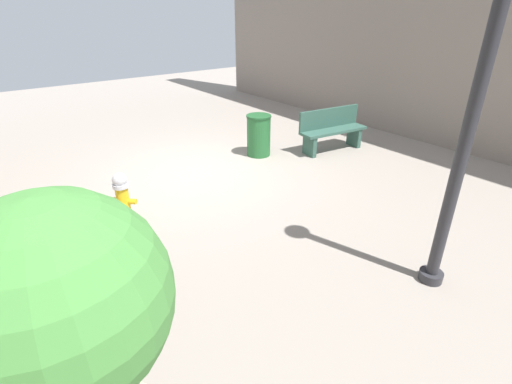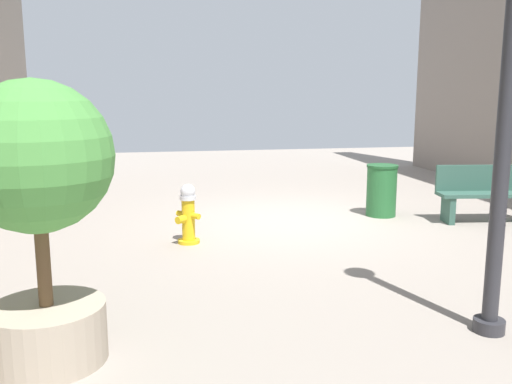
{
  "view_description": "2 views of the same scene",
  "coord_description": "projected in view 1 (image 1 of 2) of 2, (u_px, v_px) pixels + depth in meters",
  "views": [
    {
      "loc": [
        3.36,
        6.22,
        3.02
      ],
      "look_at": [
        0.48,
        2.51,
        0.7
      ],
      "focal_mm": 26.41,
      "sensor_mm": 36.0,
      "label": 1
    },
    {
      "loc": [
        2.42,
        8.84,
        2.15
      ],
      "look_at": [
        1.12,
        2.28,
        0.94
      ],
      "focal_mm": 38.5,
      "sensor_mm": 36.0,
      "label": 2
    }
  ],
  "objects": [
    {
      "name": "trash_bin",
      "position": [
        259.0,
        135.0,
        8.33
      ],
      "size": [
        0.55,
        0.55,
        0.91
      ],
      "color": "#266633",
      "rests_on": "ground_plane"
    },
    {
      "name": "planter_tree",
      "position": [
        71.0,
        341.0,
        2.05
      ],
      "size": [
        1.18,
        1.18,
        2.26
      ],
      "color": "tan",
      "rests_on": "ground_plane"
    },
    {
      "name": "street_lamp",
      "position": [
        483.0,
        73.0,
        3.54
      ],
      "size": [
        0.36,
        0.36,
        3.96
      ],
      "color": "#2D2D33",
      "rests_on": "ground_plane"
    },
    {
      "name": "fire_hydrant",
      "position": [
        123.0,
        200.0,
        5.6
      ],
      "size": [
        0.37,
        0.37,
        0.87
      ],
      "color": "gold",
      "rests_on": "ground_plane"
    },
    {
      "name": "bench_near",
      "position": [
        332.0,
        129.0,
        8.62
      ],
      "size": [
        1.68,
        0.68,
        0.95
      ],
      "color": "#33594C",
      "rests_on": "ground_plane"
    },
    {
      "name": "ground_plane",
      "position": [
        198.0,
        173.0,
        7.6
      ],
      "size": [
        23.4,
        23.4,
        0.0
      ],
      "primitive_type": "plane",
      "color": "gray"
    }
  ]
}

